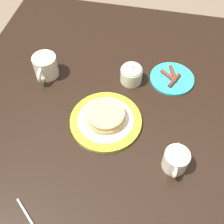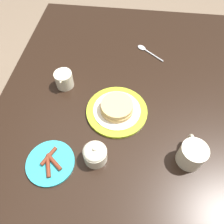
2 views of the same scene
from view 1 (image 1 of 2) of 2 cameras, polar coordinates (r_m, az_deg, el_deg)
ground_plane at (r=1.62m, az=-2.05°, el=-17.57°), size 8.00×8.00×0.00m
dining_table at (r=1.04m, az=-3.08°, el=-6.40°), size 1.43×1.06×0.74m
pancake_plate at (r=0.95m, az=-1.28°, el=-1.37°), size 0.25×0.25×0.05m
side_plate_bacon at (r=1.10m, az=12.08°, el=6.73°), size 0.17×0.17×0.02m
coffee_mug at (r=1.10m, az=-13.39°, el=9.00°), size 0.12×0.09×0.09m
creamer_pitcher at (r=0.87m, az=12.82°, el=-9.44°), size 0.11×0.08×0.08m
sugar_bowl at (r=1.06m, az=3.97°, el=7.85°), size 0.08×0.08×0.08m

